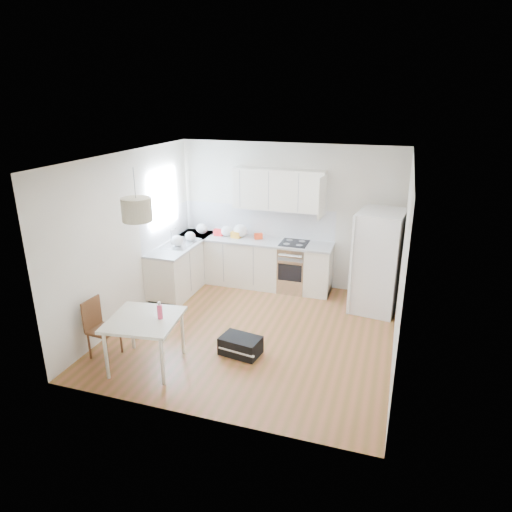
{
  "coord_description": "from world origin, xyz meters",
  "views": [
    {
      "loc": [
        1.99,
        -6.02,
        3.52
      ],
      "look_at": [
        -0.09,
        0.4,
        1.11
      ],
      "focal_mm": 32.0,
      "sensor_mm": 36.0,
      "label": 1
    }
  ],
  "objects": [
    {
      "name": "floor",
      "position": [
        0.0,
        0.0,
        0.0
      ],
      "size": [
        4.2,
        4.2,
        0.0
      ],
      "primitive_type": "plane",
      "color": "brown",
      "rests_on": "ground"
    },
    {
      "name": "ceiling",
      "position": [
        0.0,
        0.0,
        2.7
      ],
      "size": [
        4.2,
        4.2,
        0.0
      ],
      "primitive_type": "plane",
      "rotation": [
        3.14,
        0.0,
        0.0
      ],
      "color": "white",
      "rests_on": "wall_back"
    },
    {
      "name": "wall_back",
      "position": [
        0.0,
        2.1,
        1.35
      ],
      "size": [
        4.2,
        0.0,
        4.2
      ],
      "primitive_type": "plane",
      "rotation": [
        1.57,
        0.0,
        0.0
      ],
      "color": "beige",
      "rests_on": "floor"
    },
    {
      "name": "wall_left",
      "position": [
        -2.1,
        0.0,
        1.35
      ],
      "size": [
        0.0,
        4.2,
        4.2
      ],
      "primitive_type": "plane",
      "rotation": [
        1.57,
        0.0,
        1.57
      ],
      "color": "beige",
      "rests_on": "floor"
    },
    {
      "name": "wall_right",
      "position": [
        2.1,
        0.0,
        1.35
      ],
      "size": [
        0.0,
        4.2,
        4.2
      ],
      "primitive_type": "plane",
      "rotation": [
        1.57,
        0.0,
        -1.57
      ],
      "color": "beige",
      "rests_on": "floor"
    },
    {
      "name": "window_glassblock",
      "position": [
        -2.09,
        1.15,
        1.75
      ],
      "size": [
        0.02,
        1.0,
        1.0
      ],
      "primitive_type": "cube",
      "color": "#BFE0F9",
      "rests_on": "wall_left"
    },
    {
      "name": "cabinets_back",
      "position": [
        -0.6,
        1.8,
        0.44
      ],
      "size": [
        3.0,
        0.6,
        0.88
      ],
      "primitive_type": "cube",
      "color": "white",
      "rests_on": "floor"
    },
    {
      "name": "cabinets_left",
      "position": [
        -1.8,
        1.2,
        0.44
      ],
      "size": [
        0.6,
        1.8,
        0.88
      ],
      "primitive_type": "cube",
      "color": "white",
      "rests_on": "floor"
    },
    {
      "name": "counter_back",
      "position": [
        -0.6,
        1.8,
        0.9
      ],
      "size": [
        3.02,
        0.64,
        0.04
      ],
      "primitive_type": "cube",
      "color": "#A5A7AA",
      "rests_on": "cabinets_back"
    },
    {
      "name": "counter_left",
      "position": [
        -1.8,
        1.2,
        0.9
      ],
      "size": [
        0.64,
        1.82,
        0.04
      ],
      "primitive_type": "cube",
      "color": "#A5A7AA",
      "rests_on": "cabinets_left"
    },
    {
      "name": "backsplash_back",
      "position": [
        -0.6,
        2.09,
        1.21
      ],
      "size": [
        3.0,
        0.01,
        0.58
      ],
      "primitive_type": "cube",
      "color": "white",
      "rests_on": "wall_back"
    },
    {
      "name": "backsplash_left",
      "position": [
        -2.09,
        1.2,
        1.21
      ],
      "size": [
        0.01,
        1.8,
        0.58
      ],
      "primitive_type": "cube",
      "color": "white",
      "rests_on": "wall_left"
    },
    {
      "name": "upper_cabinets",
      "position": [
        -0.15,
        1.94,
        1.88
      ],
      "size": [
        1.7,
        0.32,
        0.75
      ],
      "primitive_type": "cube",
      "color": "white",
      "rests_on": "wall_back"
    },
    {
      "name": "range_oven",
      "position": [
        0.2,
        1.8,
        0.44
      ],
      "size": [
        0.5,
        0.61,
        0.88
      ],
      "primitive_type": null,
      "color": "silver",
      "rests_on": "floor"
    },
    {
      "name": "sink",
      "position": [
        -1.8,
        1.15,
        0.92
      ],
      "size": [
        0.5,
        0.8,
        0.16
      ],
      "primitive_type": null,
      "color": "silver",
      "rests_on": "counter_left"
    },
    {
      "name": "refrigerator",
      "position": [
        1.74,
        1.45,
        0.86
      ],
      "size": [
        0.94,
        0.97,
        1.73
      ],
      "primitive_type": null,
      "rotation": [
        0.0,
        0.0,
        -0.13
      ],
      "color": "white",
      "rests_on": "floor"
    },
    {
      "name": "dining_table",
      "position": [
        -1.09,
        -1.34,
        0.64
      ],
      "size": [
        1.02,
        1.02,
        0.72
      ],
      "rotation": [
        0.0,
        0.0,
        0.13
      ],
      "color": "beige",
      "rests_on": "floor"
    },
    {
      "name": "dining_chair",
      "position": [
        -1.78,
        -1.3,
        0.42
      ],
      "size": [
        0.39,
        0.39,
        0.85
      ],
      "primitive_type": null,
      "rotation": [
        0.0,
        0.0,
        -0.08
      ],
      "color": "#482915",
      "rests_on": "floor"
    },
    {
      "name": "drink_bottle",
      "position": [
        -0.88,
        -1.27,
        0.84
      ],
      "size": [
        0.07,
        0.07,
        0.24
      ],
      "primitive_type": "cylinder",
      "rotation": [
        0.0,
        0.0,
        -0.01
      ],
      "color": "#DA3C63",
      "rests_on": "dining_table"
    },
    {
      "name": "gym_bag",
      "position": [
        0.02,
        -0.66,
        0.13
      ],
      "size": [
        0.61,
        0.45,
        0.26
      ],
      "primitive_type": "cube",
      "rotation": [
        0.0,
        0.0,
        -0.16
      ],
      "color": "black",
      "rests_on": "floor"
    },
    {
      "name": "pendant_lamp",
      "position": [
        -1.09,
        -1.28,
        2.18
      ],
      "size": [
        0.43,
        0.43,
        0.29
      ],
      "primitive_type": "cylinder",
      "rotation": [
        0.0,
        0.0,
        -0.19
      ],
      "color": "#B6AD8C",
      "rests_on": "ceiling"
    },
    {
      "name": "grocery_bag_a",
      "position": [
        -1.67,
        1.84,
        1.02
      ],
      "size": [
        0.23,
        0.2,
        0.21
      ],
      "primitive_type": "ellipsoid",
      "color": "white",
      "rests_on": "counter_back"
    },
    {
      "name": "grocery_bag_b",
      "position": [
        -1.14,
        1.82,
        1.02
      ],
      "size": [
        0.23,
        0.2,
        0.21
      ],
      "primitive_type": "ellipsoid",
      "color": "white",
      "rests_on": "counter_back"
    },
    {
      "name": "grocery_bag_c",
      "position": [
        -0.88,
        1.87,
        1.05
      ],
      "size": [
        0.28,
        0.24,
        0.25
      ],
      "primitive_type": "ellipsoid",
      "color": "white",
      "rests_on": "counter_back"
    },
    {
      "name": "grocery_bag_d",
      "position": [
        -1.69,
        1.35,
        1.01
      ],
      "size": [
        0.2,
        0.17,
        0.18
      ],
      "primitive_type": "ellipsoid",
      "color": "white",
      "rests_on": "counter_back"
    },
    {
      "name": "grocery_bag_e",
      "position": [
        -1.78,
        1.0,
        1.02
      ],
      "size": [
        0.23,
        0.19,
        0.2
      ],
      "primitive_type": "ellipsoid",
      "color": "white",
      "rests_on": "counter_left"
    },
    {
      "name": "snack_orange",
      "position": [
        -0.52,
        1.86,
        0.97
      ],
      "size": [
        0.18,
        0.16,
        0.11
      ],
      "primitive_type": "cube",
      "rotation": [
        0.0,
        0.0,
        0.48
      ],
      "color": "#ED3B15",
      "rests_on": "counter_back"
    },
    {
      "name": "snack_yellow",
      "position": [
        -0.95,
        1.79,
        0.98
      ],
      "size": [
        0.19,
        0.14,
        0.12
      ],
      "primitive_type": "cube",
      "rotation": [
        0.0,
        0.0,
        -0.19
      ],
      "color": "orange",
      "rests_on": "counter_back"
    },
    {
      "name": "snack_red",
      "position": [
        -1.32,
        1.83,
        0.98
      ],
      "size": [
        0.18,
        0.11,
        0.12
      ],
      "primitive_type": "cube",
      "rotation": [
        0.0,
        0.0,
        -0.02
      ],
      "color": "red",
      "rests_on": "counter_back"
    }
  ]
}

